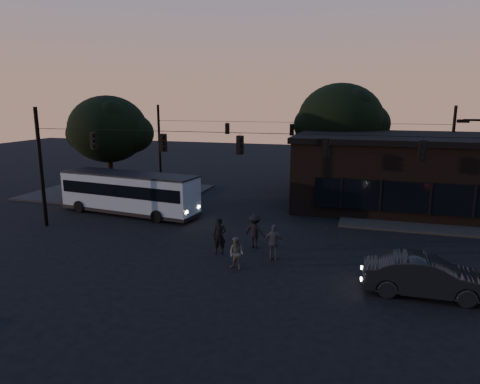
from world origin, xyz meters
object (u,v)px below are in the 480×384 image
(building, at_px, (401,171))
(pedestrian_a, at_px, (220,236))
(pedestrian_d, at_px, (255,231))
(pedestrian_b, at_px, (236,254))
(pedestrian_c, at_px, (274,242))
(bus, at_px, (129,191))
(car, at_px, (426,276))

(building, distance_m, pedestrian_a, 16.79)
(building, xyz_separation_m, pedestrian_d, (-8.06, -12.24, -1.76))
(pedestrian_d, bearing_deg, pedestrian_b, 104.82)
(building, bearing_deg, pedestrian_c, -116.01)
(pedestrian_c, distance_m, pedestrian_d, 2.02)
(bus, bearing_deg, pedestrian_d, -15.84)
(pedestrian_a, height_order, pedestrian_c, pedestrian_a)
(building, xyz_separation_m, pedestrian_a, (-9.61, -13.66, -1.74))
(car, xyz_separation_m, pedestrian_d, (-8.17, 3.61, 0.13))
(pedestrian_b, bearing_deg, pedestrian_c, 66.32)
(bus, xyz_separation_m, pedestrian_b, (10.27, -7.65, -0.84))
(car, bearing_deg, pedestrian_a, 76.88)
(pedestrian_c, relative_size, pedestrian_d, 0.98)
(building, distance_m, pedestrian_c, 15.37)
(car, bearing_deg, pedestrian_b, 86.93)
(car, distance_m, pedestrian_c, 7.13)
(pedestrian_a, height_order, pedestrian_d, pedestrian_a)
(pedestrian_d, bearing_deg, pedestrian_c, 148.70)
(pedestrian_a, bearing_deg, bus, 139.67)
(building, xyz_separation_m, pedestrian_c, (-6.70, -13.72, -1.78))
(car, xyz_separation_m, pedestrian_c, (-6.80, 2.12, 0.10))
(pedestrian_a, bearing_deg, pedestrian_d, 35.78)
(car, bearing_deg, bus, 66.11)
(pedestrian_b, xyz_separation_m, pedestrian_c, (1.44, 1.74, 0.13))
(bus, height_order, pedestrian_a, bus)
(building, bearing_deg, pedestrian_b, -117.74)
(bus, height_order, pedestrian_d, bus)
(pedestrian_a, relative_size, pedestrian_d, 1.02)
(bus, relative_size, car, 2.13)
(building, distance_m, pedestrian_d, 14.76)
(pedestrian_b, bearing_deg, building, 78.13)
(bus, xyz_separation_m, pedestrian_d, (10.34, -4.43, -0.69))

